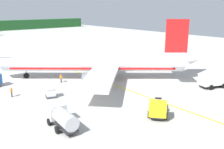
{
  "coord_description": "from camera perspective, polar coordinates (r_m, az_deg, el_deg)",
  "views": [
    {
      "loc": [
        1.72,
        -22.17,
        14.09
      ],
      "look_at": [
        30.41,
        12.41,
        2.16
      ],
      "focal_mm": 40.77,
      "sensor_mm": 36.0,
      "label": 1
    }
  ],
  "objects": [
    {
      "name": "airliner_foreground",
      "position": [
        51.18,
        -3.66,
        2.77
      ],
      "size": [
        34.01,
        30.17,
        11.9
      ],
      "color": "white",
      "rests_on": "ground"
    },
    {
      "name": "service_truck_fuel",
      "position": [
        31.42,
        -11.19,
        -9.27
      ],
      "size": [
        2.81,
        5.85,
        2.4
      ],
      "color": "white",
      "rests_on": "ground"
    },
    {
      "name": "service_truck_catering",
      "position": [
        49.68,
        22.31,
        -0.97
      ],
      "size": [
        6.53,
        4.17,
        2.62
      ],
      "color": "white",
      "rests_on": "ground"
    },
    {
      "name": "service_truck_pushback",
      "position": [
        34.42,
        10.23,
        -7.41
      ],
      "size": [
        5.95,
        5.42,
        2.6
      ],
      "color": "yellow",
      "rests_on": "ground"
    },
    {
      "name": "cargo_container_near",
      "position": [
        42.09,
        -13.55,
        -3.87
      ],
      "size": [
        2.05,
        2.05,
        1.84
      ],
      "color": "#333338",
      "rests_on": "ground"
    },
    {
      "name": "crew_marshaller",
      "position": [
        49.9,
        -11.38,
        -0.69
      ],
      "size": [
        0.24,
        0.63,
        1.63
      ],
      "color": "#191E33",
      "rests_on": "ground"
    },
    {
      "name": "crew_loader_left",
      "position": [
        44.17,
        -21.62,
        -3.52
      ],
      "size": [
        0.43,
        0.55,
        1.62
      ],
      "color": "#191E33",
      "rests_on": "ground"
    },
    {
      "name": "apron_guide_line",
      "position": [
        48.38,
        -0.51,
        -2.06
      ],
      "size": [
        0.3,
        60.0,
        0.01
      ],
      "primitive_type": "cube",
      "color": "yellow",
      "rests_on": "ground"
    }
  ]
}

